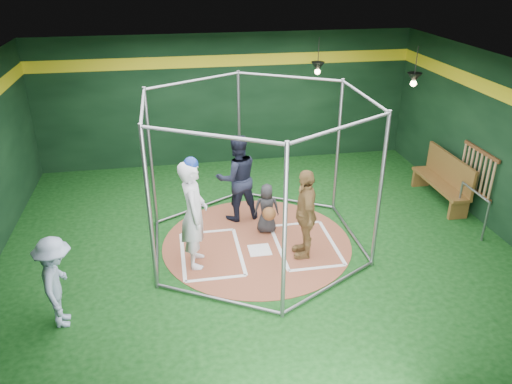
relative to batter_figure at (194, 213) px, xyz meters
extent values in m
cube|color=black|center=(1.25, 0.51, -1.08)|extent=(10.00, 9.00, 0.02)
cube|color=black|center=(1.25, 0.51, 2.43)|extent=(10.00, 9.00, 0.02)
cube|color=black|center=(1.25, 5.01, 0.68)|extent=(10.00, 0.10, 3.50)
cube|color=black|center=(1.25, -3.99, 0.68)|extent=(10.00, 0.10, 3.50)
cube|color=black|center=(6.25, 0.51, 0.68)|extent=(0.10, 9.00, 3.50)
cube|color=gold|center=(1.25, 4.98, 1.73)|extent=(10.00, 0.01, 0.30)
cube|color=gold|center=(6.22, 0.51, 1.73)|extent=(0.01, 9.00, 0.30)
cylinder|color=brown|center=(1.25, 0.51, -1.06)|extent=(3.80, 3.80, 0.01)
cube|color=white|center=(1.25, 0.21, -1.05)|extent=(0.43, 0.43, 0.01)
cube|color=white|center=(0.30, 1.11, -1.05)|extent=(1.10, 0.07, 0.01)
cube|color=white|center=(0.30, -0.59, -1.05)|extent=(1.10, 0.07, 0.01)
cube|color=white|center=(-0.25, 0.26, -1.05)|extent=(0.07, 1.70, 0.01)
cube|color=white|center=(0.85, 0.26, -1.05)|extent=(0.07, 1.70, 0.01)
cube|color=white|center=(2.20, 1.11, -1.05)|extent=(1.10, 0.07, 0.01)
cube|color=white|center=(2.20, -0.59, -1.05)|extent=(1.10, 0.07, 0.01)
cube|color=white|center=(1.65, 0.26, -1.05)|extent=(0.07, 1.70, 0.01)
cube|color=white|center=(2.75, 0.26, -1.05)|extent=(0.07, 1.70, 0.01)
cylinder|color=gray|center=(3.24, 1.66, 0.43)|extent=(0.07, 0.07, 3.00)
cylinder|color=gray|center=(1.25, 2.81, 0.43)|extent=(0.07, 0.07, 3.00)
cylinder|color=gray|center=(-0.74, 1.66, 0.43)|extent=(0.07, 0.07, 3.00)
cylinder|color=gray|center=(-0.74, -0.64, 0.43)|extent=(0.07, 0.07, 3.00)
cylinder|color=gray|center=(1.25, -1.79, 0.43)|extent=(0.07, 0.07, 3.00)
cylinder|color=gray|center=(3.24, -0.64, 0.43)|extent=(0.07, 0.07, 3.00)
cylinder|color=gray|center=(2.25, 2.23, 1.88)|extent=(2.02, 1.20, 0.06)
cylinder|color=gray|center=(2.25, 2.23, -1.02)|extent=(2.02, 1.20, 0.06)
cylinder|color=gray|center=(0.26, 2.23, 1.88)|extent=(2.02, 1.20, 0.06)
cylinder|color=gray|center=(0.26, 2.23, -1.02)|extent=(2.02, 1.20, 0.06)
cylinder|color=gray|center=(-0.74, 0.51, 1.88)|extent=(0.06, 2.30, 0.06)
cylinder|color=gray|center=(-0.74, 0.51, -1.02)|extent=(0.06, 2.30, 0.06)
cylinder|color=gray|center=(0.26, -1.22, 1.88)|extent=(2.02, 1.20, 0.06)
cylinder|color=gray|center=(0.26, -1.22, -1.02)|extent=(2.02, 1.20, 0.06)
cylinder|color=gray|center=(2.25, -1.22, 1.88)|extent=(2.02, 1.20, 0.06)
cylinder|color=gray|center=(2.25, -1.22, -1.02)|extent=(2.02, 1.20, 0.06)
cylinder|color=gray|center=(3.24, 0.51, 1.88)|extent=(0.06, 2.30, 0.06)
cylinder|color=gray|center=(3.24, 0.51, -1.02)|extent=(0.06, 2.30, 0.06)
cube|color=brown|center=(6.19, 0.91, 0.43)|extent=(0.05, 1.25, 0.08)
cube|color=brown|center=(6.19, 0.91, -0.47)|extent=(0.05, 1.25, 0.08)
cylinder|color=tan|center=(6.17, 0.36, -0.02)|extent=(0.06, 0.06, 0.85)
cylinder|color=tan|center=(6.17, 0.52, -0.02)|extent=(0.06, 0.06, 0.85)
cylinder|color=tan|center=(6.17, 0.67, -0.02)|extent=(0.06, 0.06, 0.85)
cylinder|color=tan|center=(6.17, 0.83, -0.02)|extent=(0.06, 0.06, 0.85)
cylinder|color=tan|center=(6.17, 0.99, -0.02)|extent=(0.06, 0.06, 0.85)
cylinder|color=tan|center=(6.17, 1.14, -0.02)|extent=(0.06, 0.06, 0.85)
cylinder|color=tan|center=(6.17, 1.30, -0.02)|extent=(0.06, 0.06, 0.85)
cylinder|color=tan|center=(6.17, 1.46, -0.02)|extent=(0.06, 0.06, 0.85)
cone|color=black|center=(3.45, 4.11, 1.68)|extent=(0.34, 0.34, 0.22)
sphere|color=#FFD899|center=(3.45, 4.11, 1.55)|extent=(0.14, 0.14, 0.14)
cylinder|color=black|center=(3.45, 4.11, 2.03)|extent=(0.02, 0.02, 0.70)
cone|color=black|center=(5.25, 2.51, 1.68)|extent=(0.34, 0.34, 0.22)
sphere|color=#FFD899|center=(5.25, 2.51, 1.55)|extent=(0.14, 0.14, 0.14)
cylinder|color=black|center=(5.25, 2.51, 2.03)|extent=(0.02, 0.02, 0.70)
imported|color=silver|center=(0.00, 0.00, -0.02)|extent=(0.54, 0.79, 2.07)
sphere|color=navy|center=(0.00, 0.00, 0.95)|extent=(0.26, 0.26, 0.26)
imported|color=#AA8348|center=(2.07, -0.06, -0.17)|extent=(0.53, 1.08, 1.77)
imported|color=black|center=(1.54, 0.94, -0.53)|extent=(0.56, 0.41, 1.07)
sphere|color=brown|center=(1.54, 0.69, -0.52)|extent=(0.28, 0.28, 0.28)
imported|color=black|center=(1.03, 1.64, -0.10)|extent=(1.04, 0.87, 1.92)
imported|color=#98ABC9|center=(-2.18, -1.32, -0.30)|extent=(0.65, 1.03, 1.53)
cube|color=brown|center=(5.80, 1.62, -0.61)|extent=(0.46, 1.96, 0.07)
cube|color=brown|center=(5.99, 1.62, -0.25)|extent=(0.07, 1.96, 0.65)
cube|color=brown|center=(5.80, 0.75, -0.85)|extent=(0.44, 0.09, 0.44)
cube|color=brown|center=(5.80, 2.49, -0.85)|extent=(0.44, 0.09, 0.44)
cylinder|color=gray|center=(5.80, -0.20, -0.63)|extent=(0.05, 0.05, 0.88)
cylinder|color=gray|center=(5.80, 0.78, -0.63)|extent=(0.05, 0.05, 0.88)
cylinder|color=gray|center=(5.80, 0.29, -0.21)|extent=(0.05, 0.98, 0.05)
camera|label=1|loc=(-0.30, -8.02, 4.23)|focal=35.00mm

